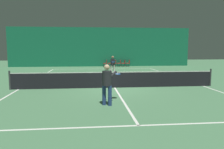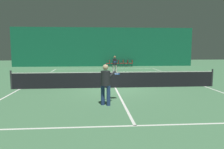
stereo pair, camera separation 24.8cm
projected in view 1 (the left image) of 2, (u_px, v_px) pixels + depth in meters
ground_plane at (115, 88)px, 12.92m from camera, size 60.00×60.00×0.00m
backdrop_curtain at (101, 47)px, 27.75m from camera, size 23.00×0.12×4.92m
court_line_baseline_far at (103, 69)px, 24.68m from camera, size 11.00×0.10×0.00m
court_line_service_far at (107, 75)px, 19.24m from camera, size 8.25×0.10×0.00m
court_line_service_near at (139, 126)px, 6.60m from camera, size 8.25×0.10×0.00m
court_line_sideline_left at (19, 89)px, 12.37m from camera, size 0.10×23.80×0.00m
court_line_sideline_right at (203, 86)px, 13.47m from camera, size 0.10×23.80×0.00m
court_line_centre at (115, 88)px, 12.92m from camera, size 0.10×12.80×0.00m
tennis_net at (115, 79)px, 12.86m from camera, size 12.00×0.10×1.07m
player_near at (107, 81)px, 8.88m from camera, size 1.00×1.35×1.68m
player_far at (113, 64)px, 19.54m from camera, size 0.45×1.36×1.64m
courtside_chair_0 at (106, 63)px, 27.50m from camera, size 0.44×0.44×0.84m
courtside_chair_1 at (110, 63)px, 27.56m from camera, size 0.44×0.44×0.84m
courtside_chair_2 at (115, 63)px, 27.62m from camera, size 0.44×0.44×0.84m
courtside_chair_3 at (119, 63)px, 27.68m from camera, size 0.44×0.44×0.84m
courtside_chair_4 at (124, 63)px, 27.73m from camera, size 0.44×0.44×0.84m
courtside_chair_5 at (128, 63)px, 27.79m from camera, size 0.44×0.44×0.84m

